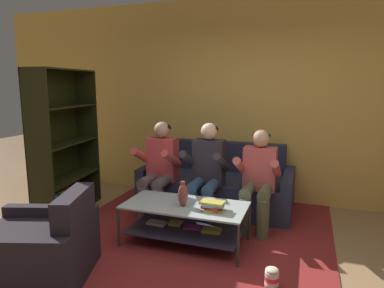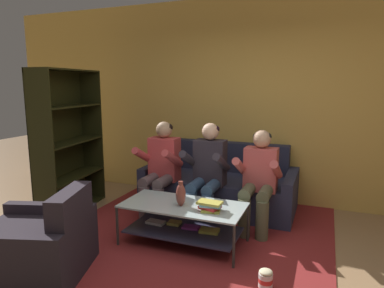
% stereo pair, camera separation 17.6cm
% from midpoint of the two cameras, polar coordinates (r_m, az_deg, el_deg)
% --- Properties ---
extents(ground, '(16.80, 16.80, 0.00)m').
position_cam_midpoint_polar(ground, '(3.14, 1.67, -22.62)').
color(ground, '#9B7753').
extents(back_partition, '(8.40, 0.12, 2.90)m').
position_cam_midpoint_polar(back_partition, '(5.04, 11.45, 7.01)').
color(back_partition, '#DFAF4F').
rests_on(back_partition, ground).
extents(couch, '(2.02, 0.94, 0.86)m').
position_cam_midpoint_polar(couch, '(4.80, 5.75, -7.12)').
color(couch, '#2B2F49').
rests_on(couch, ground).
extents(person_seated_left, '(0.50, 0.58, 1.21)m').
position_cam_midpoint_polar(person_seated_left, '(4.41, -4.09, -3.53)').
color(person_seated_left, '#5D4B4E').
rests_on(person_seated_left, ground).
extents(person_seated_middle, '(0.50, 0.58, 1.22)m').
position_cam_midpoint_polar(person_seated_middle, '(4.18, 3.75, -4.23)').
color(person_seated_middle, navy).
rests_on(person_seated_middle, ground).
extents(person_seated_right, '(0.50, 0.58, 1.17)m').
position_cam_midpoint_polar(person_seated_right, '(4.04, 12.31, -5.31)').
color(person_seated_right, '#595A3E').
rests_on(person_seated_right, ground).
extents(coffee_table, '(1.29, 0.62, 0.44)m').
position_cam_midpoint_polar(coffee_table, '(3.71, -0.06, -12.19)').
color(coffee_table, '#AABDBC').
rests_on(coffee_table, ground).
extents(area_rug, '(3.00, 3.18, 0.01)m').
position_cam_midpoint_polar(area_rug, '(4.23, 2.65, -13.51)').
color(area_rug, maroon).
rests_on(area_rug, ground).
extents(vase, '(0.10, 0.10, 0.26)m').
position_cam_midpoint_polar(vase, '(3.57, -0.45, -8.40)').
color(vase, brown).
rests_on(vase, coffee_table).
extents(book_stack, '(0.25, 0.21, 0.10)m').
position_cam_midpoint_polar(book_stack, '(3.47, 4.55, -10.24)').
color(book_stack, gold).
rests_on(book_stack, coffee_table).
extents(bookshelf, '(0.48, 1.18, 1.88)m').
position_cam_midpoint_polar(bookshelf, '(4.74, -19.58, -2.13)').
color(bookshelf, black).
rests_on(bookshelf, ground).
extents(armchair, '(1.10, 1.06, 0.80)m').
position_cam_midpoint_polar(armchair, '(3.40, -23.16, -15.52)').
color(armchair, black).
rests_on(armchair, ground).
extents(popcorn_tub, '(0.12, 0.12, 0.19)m').
position_cam_midpoint_polar(popcorn_tub, '(3.11, 13.86, -21.21)').
color(popcorn_tub, red).
rests_on(popcorn_tub, ground).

